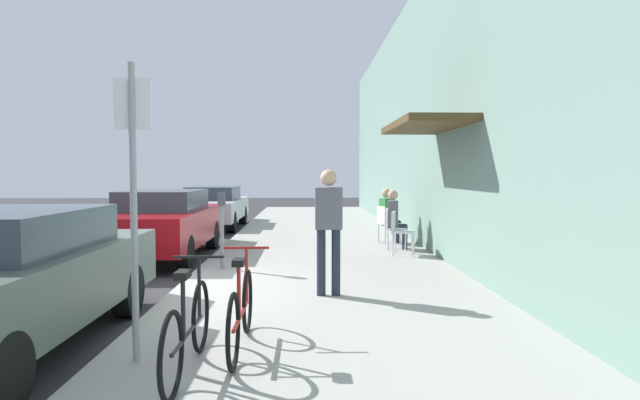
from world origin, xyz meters
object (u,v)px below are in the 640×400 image
Objects in this scene: street_sign at (134,188)px; bicycle_0 at (188,330)px; parked_car_1 at (162,223)px; seated_patron_1 at (396,217)px; parked_car_2 at (213,206)px; pedestrian_standing at (329,222)px; parking_meter at (222,225)px; cafe_chair_2 at (386,222)px; bicycle_1 at (241,311)px; cafe_chair_1 at (393,226)px; seated_patron_2 at (388,214)px; cafe_chair_0 at (399,230)px.

street_sign reaches higher than bicycle_0.
parked_car_1 and seated_patron_1 have the same top height.
parked_car_1 is at bearing -90.00° from parked_car_2.
pedestrian_standing reaches higher than parked_car_1.
street_sign reaches higher than parked_car_2.
parking_meter is at bearing 89.35° from street_sign.
seated_patron_1 is 1.48× the size of cafe_chair_2.
parking_meter is 4.24m from bicycle_1.
cafe_chair_1 is at bearing 34.74° from parking_meter.
bicycle_1 is at bearing -113.05° from pedestrian_standing.
street_sign is at bearing -114.14° from seated_patron_2.
bicycle_1 is 1.33× the size of seated_patron_1.
seated_patron_2 is (0.06, 0.97, 0.19)m from cafe_chair_1.
parked_car_2 is at bearing 96.94° from street_sign.
pedestrian_standing is at bearing 66.95° from bicycle_1.
bicycle_0 is 7.60m from seated_patron_1.
seated_patron_1 is (4.94, 0.36, 0.07)m from parked_car_1.
bicycle_0 is 8.50m from seated_patron_2.
parking_meter is 3.67m from cafe_chair_0.
bicycle_1 is (2.39, -6.08, -0.26)m from parked_car_1.
parked_car_1 is at bearing -175.72° from cafe_chair_1.
seated_patron_2 is (0.06, 1.78, 0.19)m from cafe_chair_0.
cafe_chair_2 is (-0.00, 1.76, 0.00)m from cafe_chair_0.
parked_car_1 is at bearing 128.53° from parking_meter.
seated_patron_2 is at bearing 15.07° from parked_car_1.
parked_car_2 is 5.06× the size of cafe_chair_1.
bicycle_1 is 1.97× the size of cafe_chair_1.
street_sign is 6.88m from cafe_chair_0.
parking_meter is 4.74m from bicycle_0.
parked_car_1 is 5.06× the size of cafe_chair_0.
bicycle_0 is (2.02, -6.65, -0.26)m from parked_car_1.
parked_car_2 is at bearing 136.41° from cafe_chair_2.
parked_car_2 is at bearing 136.85° from seated_patron_2.
cafe_chair_0 is 1.79m from seated_patron_2.
cafe_chair_1 is (4.88, 0.37, -0.12)m from parked_car_1.
seated_patron_2 is at bearing 89.96° from seated_patron_1.
parked_car_2 is 3.41× the size of seated_patron_2.
pedestrian_standing reaches higher than bicycle_0.
cafe_chair_2 is 0.67× the size of seated_patron_2.
bicycle_0 and bicycle_1 have the same top height.
bicycle_0 reaches higher than cafe_chair_1.
parked_car_1 is 1.69× the size of street_sign.
seated_patron_1 is at bearing 85.95° from cafe_chair_0.
pedestrian_standing is at bearing -106.82° from cafe_chair_2.
parking_meter is at bearing 101.45° from bicycle_1.
parked_car_1 is 2.59× the size of pedestrian_standing.
parking_meter reaches higher than bicycle_1.
pedestrian_standing reaches higher than parking_meter.
street_sign reaches higher than pedestrian_standing.
street_sign reaches higher than seated_patron_2.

